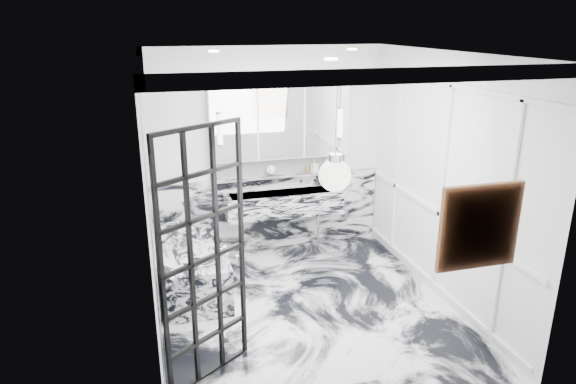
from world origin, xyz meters
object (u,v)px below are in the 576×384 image
object	(u,v)px
mirror_cabinet	(280,122)
trough_sink	(284,203)
crittall_door	(205,260)
bathtub	(192,265)

from	to	relation	value
mirror_cabinet	trough_sink	bearing A→B (deg)	-90.00
crittall_door	trough_sink	size ratio (longest dim) A/B	1.44
trough_sink	mirror_cabinet	distance (m)	1.10
mirror_cabinet	bathtub	world-z (taller)	mirror_cabinet
mirror_cabinet	crittall_door	bearing A→B (deg)	-117.65
crittall_door	mirror_cabinet	world-z (taller)	mirror_cabinet
crittall_door	mirror_cabinet	distance (m)	2.93
crittall_door	mirror_cabinet	xyz separation A→B (m)	(1.32, 2.53, 0.67)
crittall_door	bathtub	distance (m)	1.91
trough_sink	mirror_cabinet	xyz separation A→B (m)	(-0.00, 0.17, 1.09)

